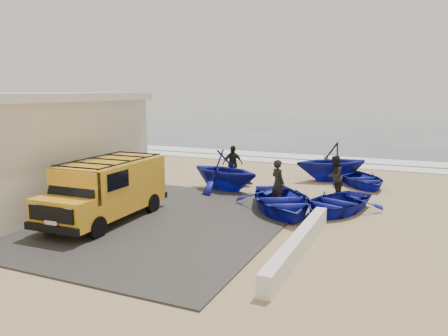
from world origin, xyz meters
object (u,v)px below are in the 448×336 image
(fisherman_front, at_px, (278,183))
(boat_near_right, at_px, (336,203))
(parapet, at_px, (299,244))
(boat_mid_left, at_px, (224,170))
(boat_mid_right, at_px, (362,179))
(boat_far_left, at_px, (331,161))
(fisherman_middle, at_px, (335,176))
(fisherman_back, at_px, (233,164))
(boat_near_left, at_px, (281,201))
(van, at_px, (107,188))

(fisherman_front, bearing_deg, boat_near_right, -149.34)
(fisherman_front, bearing_deg, parapet, 148.24)
(parapet, height_order, boat_mid_left, boat_mid_left)
(parapet, xyz_separation_m, boat_mid_left, (-4.99, 6.26, 0.63))
(boat_near_right, xyz_separation_m, boat_mid_right, (0.36, 5.01, -0.03))
(boat_mid_right, xyz_separation_m, boat_far_left, (-1.58, 0.81, 0.61))
(parapet, distance_m, boat_mid_right, 9.56)
(fisherman_middle, relative_size, fisherman_back, 0.96)
(boat_near_left, distance_m, fisherman_middle, 3.61)
(van, height_order, boat_mid_left, van)
(fisherman_front, bearing_deg, boat_mid_right, -83.44)
(boat_near_right, bearing_deg, boat_near_left, -138.14)
(boat_near_left, xyz_separation_m, boat_mid_left, (-3.36, 2.48, 0.47))
(boat_far_left, distance_m, fisherman_back, 4.90)
(van, xyz_separation_m, boat_mid_left, (1.76, 5.86, -0.23))
(boat_near_right, distance_m, boat_far_left, 5.97)
(boat_near_left, bearing_deg, parapet, -96.15)
(boat_mid_right, bearing_deg, boat_near_right, -123.60)
(boat_mid_left, xyz_separation_m, boat_mid_right, (5.56, 3.28, -0.56))
(parapet, relative_size, van, 1.21)
(boat_near_left, distance_m, boat_mid_right, 6.17)
(boat_mid_right, height_order, boat_far_left, boat_far_left)
(van, distance_m, boat_mid_right, 11.74)
(boat_far_left, height_order, fisherman_front, boat_far_left)
(boat_mid_left, distance_m, boat_mid_right, 6.48)
(boat_near_left, distance_m, fisherman_front, 1.10)
(boat_near_right, bearing_deg, parapet, -72.95)
(fisherman_front, height_order, fisherman_middle, fisherman_front)
(parapet, xyz_separation_m, fisherman_middle, (-0.29, 7.10, 0.59))
(boat_mid_right, xyz_separation_m, fisherman_back, (-5.90, -1.51, 0.55))
(boat_far_left, bearing_deg, fisherman_back, -98.15)
(boat_near_right, height_order, fisherman_front, fisherman_front)
(boat_near_left, height_order, fisherman_back, fisherman_back)
(parapet, relative_size, boat_mid_left, 1.74)
(parapet, height_order, boat_far_left, boat_far_left)
(van, xyz_separation_m, boat_near_right, (6.96, 4.13, -0.76))
(fisherman_front, distance_m, fisherman_back, 4.69)
(boat_near_left, height_order, boat_mid_right, boat_near_left)
(boat_far_left, relative_size, fisherman_back, 2.03)
(boat_near_right, bearing_deg, van, -129.60)
(van, bearing_deg, fisherman_back, 78.11)
(van, relative_size, boat_far_left, 1.37)
(boat_near_left, xyz_separation_m, fisherman_front, (-0.41, 0.91, 0.46))
(van, height_order, fisherman_front, van)
(parapet, height_order, van, van)
(fisherman_back, bearing_deg, fisherman_middle, -57.69)
(boat_mid_right, distance_m, fisherman_back, 6.12)
(parapet, bearing_deg, boat_near_left, 113.25)
(boat_mid_right, xyz_separation_m, fisherman_middle, (-0.86, -2.44, 0.51))
(boat_mid_left, xyz_separation_m, fisherman_front, (2.95, -1.57, -0.01))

